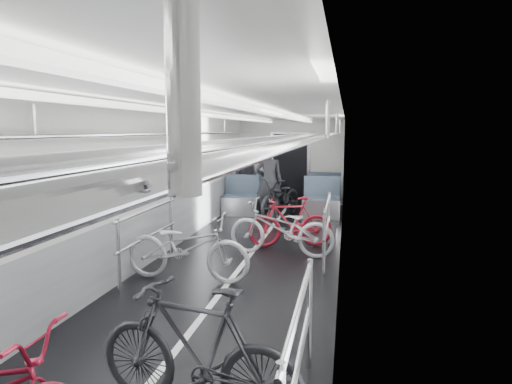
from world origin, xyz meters
TOP-DOWN VIEW (x-y plane):
  - car_shell at (0.00, 1.78)m, footprint 3.02×14.01m
  - bike_left_far at (-0.60, -0.02)m, footprint 1.86×0.72m
  - bike_right_near at (0.52, -2.94)m, footprint 1.75×0.80m
  - bike_right_mid at (0.52, 1.50)m, footprint 1.86×0.82m
  - bike_right_far at (0.60, 2.10)m, footprint 1.59×0.81m
  - bike_aisle at (0.06, 4.80)m, footprint 1.24×2.00m
  - person_standing at (-0.24, 4.80)m, footprint 0.71×0.52m
  - person_seated at (-1.07, 5.78)m, footprint 0.80×0.62m

SIDE VIEW (x-z plane):
  - bike_right_far at x=0.60m, z-range 0.00..0.92m
  - bike_right_mid at x=0.52m, z-range 0.00..0.95m
  - bike_left_far at x=-0.60m, z-range 0.00..0.97m
  - bike_aisle at x=0.06m, z-range 0.00..0.99m
  - bike_right_near at x=0.52m, z-range 0.00..1.02m
  - person_seated at x=-1.07m, z-range 0.00..1.63m
  - person_standing at x=-0.24m, z-range 0.00..1.77m
  - car_shell at x=0.00m, z-range -0.08..2.33m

